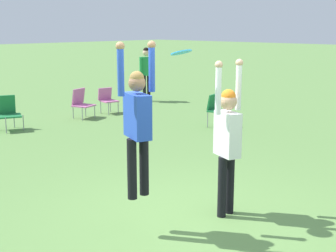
{
  "coord_description": "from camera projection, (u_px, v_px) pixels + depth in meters",
  "views": [
    {
      "loc": [
        -4.46,
        -3.87,
        2.62
      ],
      "look_at": [
        -0.02,
        0.36,
        1.3
      ],
      "focal_mm": 50.0,
      "sensor_mm": 36.0,
      "label": 1
    }
  ],
  "objects": [
    {
      "name": "camping_chair_0",
      "position": [
        81.0,
        102.0,
        13.43
      ],
      "size": [
        0.64,
        0.69,
        0.85
      ],
      "rotation": [
        0.0,
        0.0,
        3.43
      ],
      "color": "gray",
      "rests_on": "ground_plane"
    },
    {
      "name": "person_jumping",
      "position": [
        137.0,
        118.0,
        5.74
      ],
      "size": [
        0.61,
        0.5,
        1.95
      ],
      "rotation": [
        0.0,
        0.0,
        1.21
      ],
      "color": "black",
      "rests_on": "ground_plane"
    },
    {
      "name": "person_spectator_near",
      "position": [
        146.0,
        68.0,
        16.29
      ],
      "size": [
        0.63,
        0.46,
        1.88
      ],
      "rotation": [
        0.0,
        0.0,
        -0.72
      ],
      "color": "black",
      "rests_on": "ground_plane"
    },
    {
      "name": "camping_chair_3",
      "position": [
        7.0,
        111.0,
        11.9
      ],
      "size": [
        0.74,
        0.8,
        0.88
      ],
      "rotation": [
        0.0,
        0.0,
        2.72
      ],
      "color": "gray",
      "rests_on": "ground_plane"
    },
    {
      "name": "camping_chair_1",
      "position": [
        107.0,
        98.0,
        14.18
      ],
      "size": [
        0.52,
        0.55,
        0.77
      ],
      "rotation": [
        0.0,
        0.0,
        2.95
      ],
      "color": "gray",
      "rests_on": "ground_plane"
    },
    {
      "name": "ground_plane",
      "position": [
        188.0,
        223.0,
        6.31
      ],
      "size": [
        120.0,
        120.0,
        0.0
      ],
      "primitive_type": "plane",
      "color": "#608C47"
    },
    {
      "name": "frisbee",
      "position": [
        181.0,
        52.0,
        5.93
      ],
      "size": [
        0.27,
        0.27,
        0.09
      ],
      "color": "#2D9EDB"
    },
    {
      "name": "person_defending",
      "position": [
        227.0,
        135.0,
        6.37
      ],
      "size": [
        0.56,
        0.45,
        2.18
      ],
      "rotation": [
        0.0,
        0.0,
        -1.93
      ],
      "color": "black",
      "rests_on": "ground_plane"
    },
    {
      "name": "camping_chair_2",
      "position": [
        216.0,
        107.0,
        12.23
      ],
      "size": [
        0.56,
        0.6,
        0.86
      ],
      "rotation": [
        0.0,
        0.0,
        3.39
      ],
      "color": "gray",
      "rests_on": "ground_plane"
    }
  ]
}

